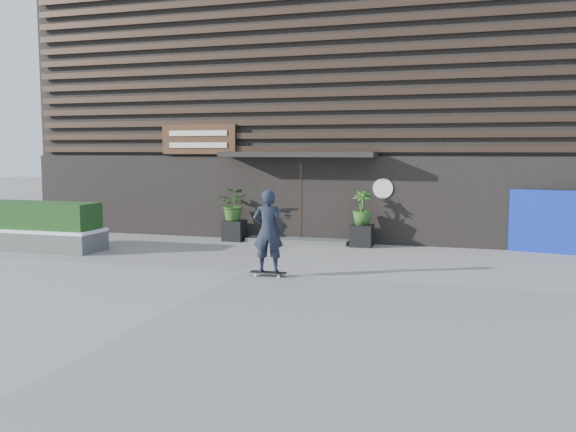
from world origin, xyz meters
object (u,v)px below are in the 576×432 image
(raised_bed, at_px, (40,240))
(planter_pot_right, at_px, (362,236))
(blue_tarp, at_px, (545,222))
(skateboarder, at_px, (268,231))
(planter_pot_left, at_px, (235,231))

(raised_bed, bearing_deg, planter_pot_right, 20.10)
(planter_pot_right, xyz_separation_m, blue_tarp, (4.73, 0.30, 0.52))
(skateboarder, bearing_deg, blue_tarp, 39.68)
(planter_pot_left, height_order, blue_tarp, blue_tarp)
(blue_tarp, bearing_deg, raised_bed, -154.78)
(planter_pot_right, xyz_separation_m, skateboarder, (-1.19, -4.62, 0.66))
(blue_tarp, bearing_deg, skateboarder, -129.44)
(blue_tarp, bearing_deg, planter_pot_right, -165.49)
(raised_bed, height_order, skateboarder, skateboarder)
(planter_pot_right, bearing_deg, planter_pot_left, 180.00)
(planter_pot_left, relative_size, planter_pot_right, 1.00)
(planter_pot_right, relative_size, raised_bed, 0.17)
(raised_bed, height_order, blue_tarp, blue_tarp)
(planter_pot_right, bearing_deg, raised_bed, -159.90)
(blue_tarp, distance_m, skateboarder, 7.70)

